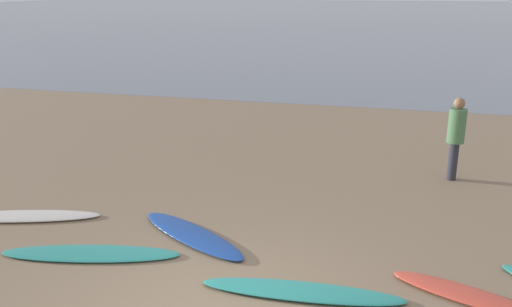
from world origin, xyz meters
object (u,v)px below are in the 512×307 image
object	(u,v)px
surfboard_3	(192,235)
surfboard_2	(91,253)
surfboard_1	(22,216)
surfboard_5	(466,294)
person_0	(456,132)
surfboard_4	(302,291)

from	to	relation	value
surfboard_3	surfboard_2	bearing A→B (deg)	-111.46
surfboard_1	surfboard_5	bearing A→B (deg)	-22.18
surfboard_1	person_0	distance (m)	8.40
surfboard_2	person_0	distance (m)	7.38
surfboard_3	surfboard_5	bearing A→B (deg)	20.89
surfboard_5	surfboard_2	bearing A→B (deg)	-156.95
person_0	surfboard_3	bearing A→B (deg)	-78.94
surfboard_1	surfboard_2	distance (m)	2.09
surfboard_4	surfboard_2	bearing A→B (deg)	171.31
person_0	surfboard_5	bearing A→B (deg)	-33.40
surfboard_3	surfboard_5	size ratio (longest dim) A/B	1.20
person_0	surfboard_1	bearing A→B (deg)	-93.49
surfboard_4	surfboard_5	size ratio (longest dim) A/B	1.36
surfboard_3	person_0	distance (m)	5.82
surfboard_3	surfboard_4	bearing A→B (deg)	0.10
surfboard_2	surfboard_3	xyz separation A→B (m)	(1.26, 0.95, 0.01)
surfboard_2	surfboard_5	xyz separation A→B (m)	(5.33, 0.18, 0.01)
surfboard_2	surfboard_4	distance (m)	3.27
surfboard_4	person_0	bearing A→B (deg)	62.36
person_0	surfboard_4	bearing A→B (deg)	-55.13
surfboard_1	surfboard_4	world-z (taller)	surfboard_4
surfboard_2	surfboard_5	distance (m)	5.34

